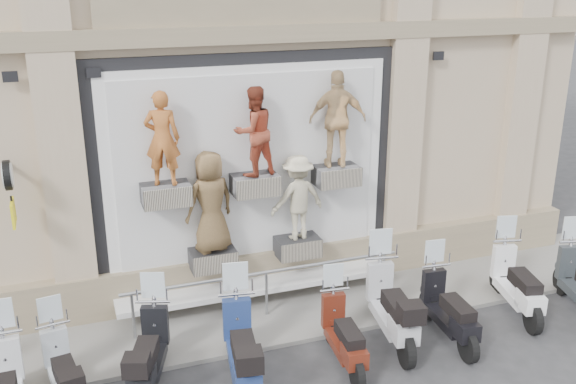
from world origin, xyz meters
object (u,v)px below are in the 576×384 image
(scooter_e, at_px, (242,335))
(scooter_h, at_px, (450,297))
(guard_rail, at_px, (267,295))
(scooter_c, at_px, (62,361))
(clock_sign_bracket, at_px, (9,184))
(scooter_b, at_px, (3,379))
(scooter_d, at_px, (148,341))
(scooter_i, at_px, (518,271))
(scooter_f, at_px, (344,323))
(scooter_g, at_px, (392,294))

(scooter_e, height_order, scooter_h, scooter_e)
(guard_rail, xyz_separation_m, scooter_c, (-3.42, -1.32, 0.26))
(guard_rail, distance_m, scooter_e, 2.00)
(clock_sign_bracket, relative_size, scooter_b, 0.50)
(scooter_e, bearing_deg, scooter_b, -172.08)
(scooter_d, bearing_deg, scooter_i, 18.70)
(scooter_b, xyz_separation_m, scooter_c, (0.72, 0.34, -0.10))
(clock_sign_bracket, height_order, scooter_c, clock_sign_bracket)
(scooter_b, distance_m, scooter_i, 8.42)
(scooter_d, bearing_deg, scooter_c, -161.26)
(guard_rail, height_order, scooter_e, scooter_e)
(scooter_d, relative_size, scooter_e, 0.93)
(clock_sign_bracket, height_order, scooter_e, clock_sign_bracket)
(scooter_c, xyz_separation_m, scooter_h, (6.05, -0.34, 0.05))
(scooter_d, height_order, scooter_h, scooter_d)
(scooter_b, distance_m, scooter_f, 4.83)
(scooter_d, xyz_separation_m, scooter_g, (3.94, -0.06, 0.08))
(scooter_c, xyz_separation_m, scooter_g, (5.13, -0.05, 0.14))
(guard_rail, xyz_separation_m, scooter_f, (0.69, -1.74, 0.26))
(guard_rail, bearing_deg, scooter_f, -68.44)
(clock_sign_bracket, distance_m, scooter_c, 2.79)
(scooter_b, xyz_separation_m, scooter_d, (1.91, 0.34, -0.04))
(clock_sign_bracket, distance_m, scooter_e, 4.17)
(scooter_b, relative_size, scooter_i, 1.02)
(scooter_b, bearing_deg, scooter_h, -0.74)
(clock_sign_bracket, height_order, scooter_b, clock_sign_bracket)
(scooter_h, xyz_separation_m, scooter_i, (1.64, 0.36, 0.04))
(scooter_e, distance_m, scooter_f, 1.63)
(scooter_i, bearing_deg, scooter_h, -153.62)
(scooter_d, bearing_deg, scooter_f, 10.43)
(scooter_g, bearing_deg, scooter_d, -171.03)
(scooter_c, bearing_deg, scooter_e, -18.32)
(scooter_f, bearing_deg, scooter_c, -179.53)
(guard_rail, xyz_separation_m, scooter_d, (-2.23, -1.32, 0.32))
(scooter_b, xyz_separation_m, scooter_h, (6.77, -0.00, -0.05))
(guard_rail, height_order, scooter_d, scooter_d)
(scooter_h, relative_size, scooter_i, 0.95)
(guard_rail, distance_m, scooter_h, 3.12)
(scooter_d, distance_m, scooter_g, 3.94)
(scooter_d, xyz_separation_m, scooter_i, (6.50, 0.01, 0.02))
(guard_rail, distance_m, scooter_c, 3.68)
(scooter_h, bearing_deg, scooter_e, -173.69)
(scooter_d, bearing_deg, scooter_b, -151.34)
(scooter_b, distance_m, scooter_c, 0.80)
(scooter_f, xyz_separation_m, scooter_g, (1.02, 0.36, 0.13))
(clock_sign_bracket, relative_size, scooter_i, 0.51)
(guard_rail, height_order, scooter_i, scooter_i)
(scooter_g, bearing_deg, clock_sign_bracket, 171.60)
(scooter_c, bearing_deg, scooter_f, -14.79)
(guard_rail, distance_m, clock_sign_bracket, 4.57)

